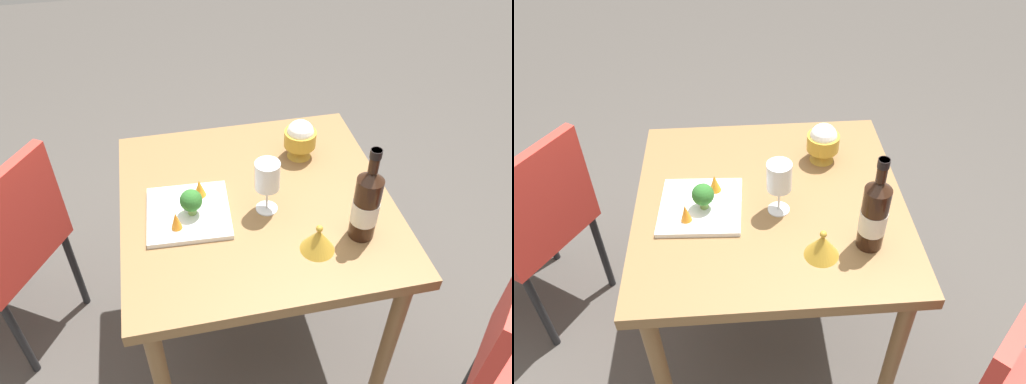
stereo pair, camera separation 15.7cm
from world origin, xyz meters
The scene contains 11 objects.
ground_plane centered at (0.00, 0.00, 0.00)m, with size 8.00×8.00×0.00m, color #4C4742.
dining_table centered at (0.00, 0.00, 0.66)m, with size 0.85×0.85×0.75m.
chair_by_wall centered at (0.20, 0.84, 0.53)m, with size 0.55×0.55×0.85m.
wine_bottle centered at (-0.21, -0.27, 0.87)m, with size 0.08×0.08×0.31m.
wine_glass centered at (-0.05, -0.02, 0.88)m, with size 0.08×0.08×0.18m.
rice_bowl centered at (0.19, -0.19, 0.82)m, with size 0.11×0.11×0.14m.
rice_bowl_lid centered at (-0.24, -0.13, 0.79)m, with size 0.10×0.10×0.09m.
serving_plate centered at (-0.03, 0.22, 0.76)m, with size 0.26×0.26×0.02m.
broccoli_floret centered at (-0.04, 0.21, 0.82)m, with size 0.07×0.07×0.09m.
carrot_garnish_left centered at (-0.09, 0.26, 0.80)m, with size 0.03×0.03×0.06m.
carrot_garnish_right centered at (0.04, 0.17, 0.80)m, with size 0.04×0.04×0.06m.
Camera 1 is at (-1.15, 0.25, 1.82)m, focal length 35.24 mm.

